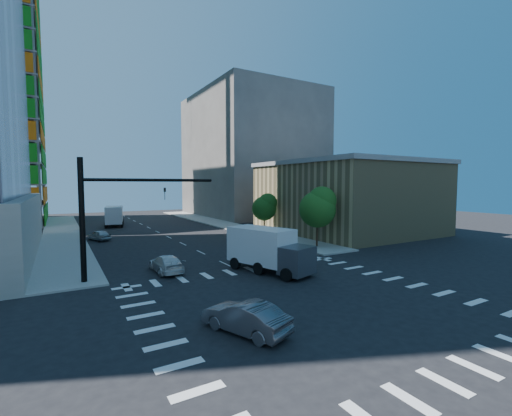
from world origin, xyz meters
TOP-DOWN VIEW (x-y plane):
  - ground at (0.00, 0.00)m, footprint 160.00×160.00m
  - road_markings at (0.00, 0.00)m, footprint 20.00×20.00m
  - sidewalk_ne at (12.50, 40.00)m, footprint 5.00×60.00m
  - sidewalk_nw at (-12.50, 40.00)m, footprint 5.00×60.00m
  - commercial_building at (25.00, 22.00)m, footprint 20.50×22.50m
  - bg_building_ne at (27.00, 55.00)m, footprint 24.00×30.00m
  - signal_mast_nw at (-10.00, 11.50)m, footprint 10.20×0.40m
  - tree_south at (12.63, 13.90)m, footprint 4.16×4.16m
  - tree_north at (12.93, 25.90)m, footprint 3.54×3.52m
  - car_nb_far at (5.83, 18.29)m, footprint 2.41×4.83m
  - car_sb_near at (-5.39, 11.81)m, footprint 1.99×4.81m
  - car_sb_mid at (-8.50, 31.85)m, footprint 2.84×4.23m
  - car_sb_cross at (-5.28, -1.64)m, footprint 3.23×4.91m
  - box_truck_near at (2.01, 7.35)m, footprint 4.80×7.35m
  - box_truck_far at (-4.55, 47.04)m, footprint 3.94×6.97m

SIDE VIEW (x-z plane):
  - ground at x=0.00m, z-range 0.00..0.00m
  - road_markings at x=0.00m, z-range 0.00..0.01m
  - sidewalk_ne at x=12.50m, z-range 0.00..0.15m
  - sidewalk_nw at x=-12.50m, z-range 0.00..0.15m
  - car_nb_far at x=5.83m, z-range 0.00..1.31m
  - car_sb_mid at x=-8.50m, z-range 0.00..1.34m
  - car_sb_near at x=-5.39m, z-range 0.00..1.39m
  - car_sb_cross at x=-5.28m, z-range 0.00..1.53m
  - box_truck_far at x=-4.55m, z-range -0.20..3.25m
  - box_truck_near at x=2.01m, z-range -0.20..3.36m
  - tree_north at x=12.93m, z-range 1.10..6.88m
  - tree_south at x=12.63m, z-range 1.27..8.10m
  - commercial_building at x=25.00m, z-range 0.01..10.61m
  - signal_mast_nw at x=-10.00m, z-range 0.99..9.99m
  - bg_building_ne at x=27.00m, z-range 0.00..28.00m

